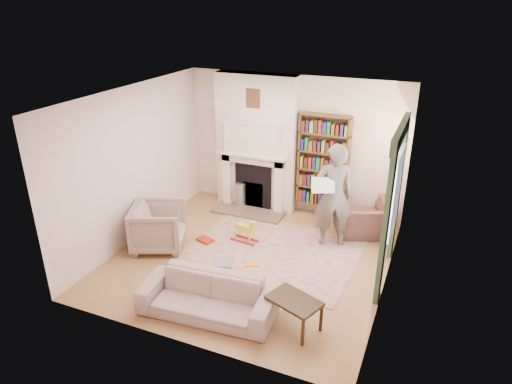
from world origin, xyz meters
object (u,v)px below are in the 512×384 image
at_px(coffee_table, 294,313).
at_px(rocking_horse, 244,231).
at_px(sofa, 207,297).
at_px(armchair_left, 158,227).
at_px(paraffin_heater, 240,195).
at_px(bookcase, 323,161).
at_px(man_reading, 334,196).
at_px(armchair_reading, 363,218).

relative_size(coffee_table, rocking_horse, 1.36).
height_order(sofa, coffee_table, sofa).
height_order(armchair_left, rocking_horse, armchair_left).
height_order(coffee_table, paraffin_heater, paraffin_heater).
height_order(bookcase, man_reading, bookcase).
bearing_deg(rocking_horse, armchair_left, -142.75).
distance_m(armchair_reading, armchair_left, 3.77).
xyz_separation_m(bookcase, man_reading, (0.50, -1.09, -0.22)).
height_order(bookcase, sofa, bookcase).
height_order(armchair_left, paraffin_heater, armchair_left).
relative_size(bookcase, coffee_table, 2.64).
bearing_deg(paraffin_heater, coffee_table, -54.77).
bearing_deg(sofa, armchair_left, 137.24).
xyz_separation_m(armchair_left, rocking_horse, (1.33, 0.77, -0.18)).
bearing_deg(coffee_table, armchair_left, -179.55).
distance_m(armchair_left, coffee_table, 3.12).
bearing_deg(armchair_reading, coffee_table, 61.72).
xyz_separation_m(paraffin_heater, rocking_horse, (0.71, -1.36, -0.05)).
bearing_deg(rocking_horse, coffee_table, -42.88).
relative_size(armchair_left, man_reading, 0.47).
distance_m(sofa, rocking_horse, 2.12).
distance_m(armchair_left, sofa, 2.15).
bearing_deg(bookcase, coffee_table, -80.33).
bearing_deg(armchair_left, paraffin_heater, -39.27).
relative_size(man_reading, rocking_horse, 3.72).
distance_m(armchair_left, rocking_horse, 1.54).
bearing_deg(rocking_horse, paraffin_heater, 124.69).
height_order(sofa, rocking_horse, sofa).
xyz_separation_m(sofa, paraffin_heater, (-1.07, 3.45, -0.01)).
distance_m(bookcase, rocking_horse, 2.13).
xyz_separation_m(bookcase, rocking_horse, (-0.98, -1.63, -0.95)).
height_order(armchair_left, man_reading, man_reading).
distance_m(sofa, coffee_table, 1.24).
bearing_deg(armchair_reading, sofa, 42.43).
height_order(man_reading, paraffin_heater, man_reading).
bearing_deg(coffee_table, bookcase, 121.10).
bearing_deg(bookcase, armchair_reading, -27.44).
bearing_deg(man_reading, armchair_left, 2.30).
xyz_separation_m(sofa, coffee_table, (1.22, 0.21, -0.06)).
bearing_deg(sofa, paraffin_heater, 102.52).
distance_m(bookcase, man_reading, 1.22).
xyz_separation_m(bookcase, armchair_reading, (0.95, -0.49, -0.85)).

